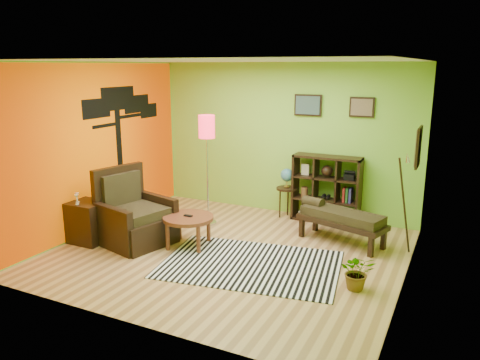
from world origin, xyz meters
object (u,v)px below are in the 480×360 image
at_px(armchair, 134,220).
at_px(globe_table, 287,181).
at_px(coffee_table, 188,220).
at_px(cube_shelf, 327,189).
at_px(floor_lamp, 207,137).
at_px(side_cabinet, 89,222).
at_px(bench, 340,217).
at_px(potted_plant, 357,275).

xyz_separation_m(armchair, globe_table, (1.73, 2.23, 0.34)).
height_order(coffee_table, cube_shelf, cube_shelf).
xyz_separation_m(floor_lamp, globe_table, (1.12, 0.95, -0.86)).
xyz_separation_m(side_cabinet, globe_table, (2.38, 2.54, 0.36)).
height_order(floor_lamp, cube_shelf, floor_lamp).
bearing_deg(side_cabinet, armchair, 25.53).
bearing_deg(bench, floor_lamp, -176.93).
bearing_deg(bench, coffee_table, -150.34).
relative_size(side_cabinet, potted_plant, 2.06).
distance_m(bench, potted_plant, 1.63).
height_order(side_cabinet, floor_lamp, floor_lamp).
relative_size(armchair, globe_table, 1.29).
distance_m(armchair, bench, 3.25).
bearing_deg(cube_shelf, floor_lamp, -150.99).
relative_size(coffee_table, globe_table, 0.85).
distance_m(floor_lamp, bench, 2.59).
xyz_separation_m(coffee_table, bench, (2.06, 1.17, -0.00)).
bearing_deg(side_cabinet, potted_plant, 2.98).
xyz_separation_m(cube_shelf, bench, (0.47, -0.90, -0.19)).
xyz_separation_m(side_cabinet, cube_shelf, (3.11, 2.61, 0.27)).
distance_m(armchair, floor_lamp, 1.86).
distance_m(coffee_table, floor_lamp, 1.57).
height_order(coffee_table, armchair, armchair).
bearing_deg(cube_shelf, bench, -62.57).
relative_size(coffee_table, armchair, 0.66).
distance_m(globe_table, bench, 1.48).
distance_m(armchair, side_cabinet, 0.72).
bearing_deg(floor_lamp, side_cabinet, -128.60).
relative_size(floor_lamp, globe_table, 2.10).
height_order(floor_lamp, potted_plant, floor_lamp).
bearing_deg(bench, side_cabinet, -154.47).
bearing_deg(cube_shelf, globe_table, -174.37).
bearing_deg(potted_plant, side_cabinet, -177.02).
bearing_deg(side_cabinet, bench, 25.53).
bearing_deg(armchair, bench, 25.53).
height_order(coffee_table, bench, bench).
relative_size(globe_table, potted_plant, 1.96).
relative_size(coffee_table, cube_shelf, 0.65).
height_order(armchair, globe_table, armchair).
xyz_separation_m(floor_lamp, bench, (2.32, 0.12, -1.14)).
bearing_deg(globe_table, side_cabinet, -133.17).
relative_size(bench, potted_plant, 3.15).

